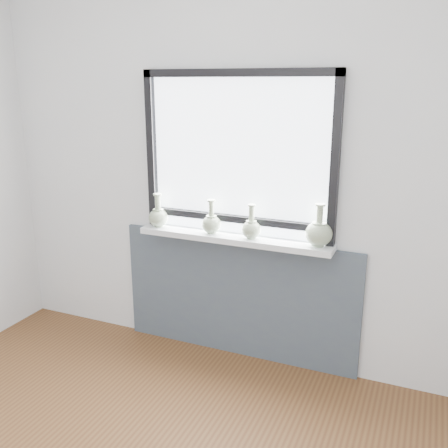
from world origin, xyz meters
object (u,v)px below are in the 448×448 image
at_px(vase_b, 211,223).
at_px(vase_a, 158,216).
at_px(windowsill, 233,238).
at_px(vase_c, 251,228).
at_px(vase_d, 319,232).

bearing_deg(vase_b, vase_a, -179.70).
height_order(windowsill, vase_b, vase_b).
relative_size(windowsill, vase_b, 5.80).
bearing_deg(vase_c, windowsill, 174.88).
distance_m(vase_c, vase_d, 0.43).
xyz_separation_m(vase_a, vase_b, (0.40, 0.00, -0.00)).
xyz_separation_m(windowsill, vase_a, (-0.56, -0.01, 0.09)).
bearing_deg(windowsill, vase_d, 0.32).
xyz_separation_m(vase_b, vase_d, (0.72, 0.01, 0.02)).
xyz_separation_m(vase_a, vase_d, (1.12, 0.01, 0.01)).
distance_m(windowsill, vase_a, 0.57).
distance_m(vase_b, vase_c, 0.28).
relative_size(vase_a, vase_b, 1.03).
xyz_separation_m(vase_a, vase_c, (0.69, -0.00, -0.00)).
bearing_deg(vase_d, vase_a, -179.41).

